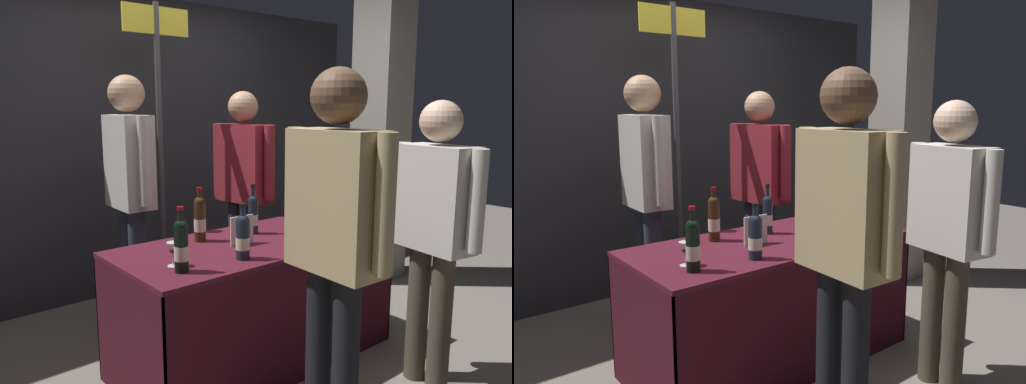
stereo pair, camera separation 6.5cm
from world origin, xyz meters
The scene contains 17 objects.
ground_plane centered at (0.00, 0.00, 0.00)m, with size 12.00×12.00×0.00m, color gray.
back_partition centered at (0.00, 1.67, 1.23)m, with size 5.05×0.12×2.47m, color #2D2D33.
concrete_pillar centered at (1.86, 0.48, 1.74)m, with size 0.39×0.39×3.47m, color gray.
tasting_table centered at (0.00, 0.00, 0.54)m, with size 1.73×0.78×0.77m.
featured_wine_bottle centered at (-0.27, 0.21, 0.91)m, with size 0.07×0.07×0.33m.
display_bottle_0 centered at (-0.65, -0.21, 0.91)m, with size 0.07×0.07×0.33m.
display_bottle_1 centered at (0.09, 0.14, 0.90)m, with size 0.07×0.07×0.32m.
display_bottle_2 centered at (0.29, -0.05, 0.90)m, with size 0.08×0.08×0.30m.
display_bottle_3 centered at (-0.29, -0.24, 0.90)m, with size 0.08×0.08×0.30m.
wine_glass_near_vendor centered at (-0.64, -0.11, 0.86)m, with size 0.07×0.07×0.13m.
flower_vase centered at (0.70, 0.17, 0.87)m, with size 0.09×0.09×0.35m.
brochure_stand centered at (-0.12, -0.02, 0.86)m, with size 0.16×0.01×0.17m, color silver.
vendor_presenter centered at (0.50, 0.75, 1.02)m, with size 0.26×0.62×1.69m.
vendor_assistant centered at (-0.39, 0.88, 1.08)m, with size 0.24×0.55×1.78m.
taster_foreground_right centered at (-0.27, -0.86, 1.06)m, with size 0.24×0.60×1.74m.
taster_foreground_left centered at (0.56, -0.85, 0.96)m, with size 0.28×0.57×1.61m.
booth_signpost centered at (0.00, 1.15, 1.45)m, with size 0.54×0.04×2.33m.
Camera 1 is at (-1.88, -2.26, 1.59)m, focal length 34.93 mm.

